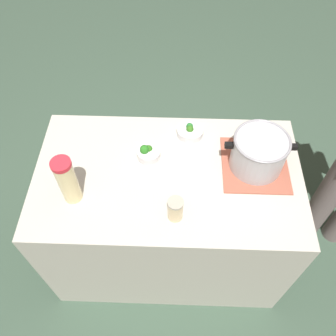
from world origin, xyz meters
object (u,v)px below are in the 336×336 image
lemonade_pitcher (67,180)px  broccoli_bowl_center (148,153)px  cooking_pot (259,152)px  mason_jar (175,209)px  broccoli_bowl_front (190,131)px

lemonade_pitcher → broccoli_bowl_center: bearing=36.7°
cooking_pot → broccoli_bowl_center: 0.53m
mason_jar → lemonade_pitcher: bearing=169.4°
cooking_pot → broccoli_bowl_center: cooking_pot is taller
cooking_pot → broccoli_bowl_center: (-0.52, 0.04, -0.07)m
broccoli_bowl_front → mason_jar: bearing=-97.7°
cooking_pot → lemonade_pitcher: lemonade_pitcher is taller
broccoli_bowl_center → lemonade_pitcher: bearing=-143.3°
mason_jar → broccoli_bowl_center: mason_jar is taller
cooking_pot → lemonade_pitcher: size_ratio=1.27×
lemonade_pitcher → mason_jar: (0.47, -0.09, -0.07)m
broccoli_bowl_front → cooking_pot: bearing=-31.1°
broccoli_bowl_front → broccoli_bowl_center: bearing=-143.2°
cooking_pot → mason_jar: (-0.38, -0.30, -0.04)m
lemonade_pitcher → mason_jar: 0.48m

